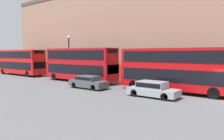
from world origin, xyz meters
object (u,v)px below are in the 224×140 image
Objects in this scene: car_hatchback at (88,82)px; pedestrian at (176,81)px; bus_second_in_queue at (80,63)px; bus_third_in_queue at (21,61)px; car_dark_sedan at (153,89)px; bus_leading at (174,68)px.

pedestrian is (5.65, -7.43, 0.12)m from car_hatchback.
pedestrian is at bearing -79.54° from bus_second_in_queue.
bus_third_in_queue is 26.86m from pedestrian.
pedestrian is (2.25, -12.18, -1.59)m from bus_second_in_queue.
car_hatchback is (0.00, 7.58, -0.01)m from car_dark_sedan.
bus_third_in_queue reaches higher than bus_leading.
bus_second_in_queue reaches higher than bus_leading.
bus_third_in_queue is at bearing 82.79° from car_dark_sedan.
car_dark_sedan is at bearing 170.92° from bus_leading.
bus_leading is 0.99× the size of bus_second_in_queue.
car_dark_sedan is at bearing -178.46° from pedestrian.
car_hatchback is (-3.40, -19.29, -1.67)m from bus_third_in_queue.
bus_second_in_queue is at bearing 74.58° from car_dark_sedan.
car_hatchback is at bearing 127.23° from pedestrian.
bus_third_in_queue reaches higher than pedestrian.
bus_third_in_queue is 27.14m from car_dark_sedan.
bus_third_in_queue reaches higher than car_dark_sedan.
bus_third_in_queue is 6.24× the size of pedestrian.
bus_third_in_queue is 19.66m from car_hatchback.
bus_second_in_queue is at bearing 54.37° from car_hatchback.
car_dark_sedan is (-3.40, -12.33, -1.70)m from bus_second_in_queue.
car_hatchback is 9.33m from pedestrian.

